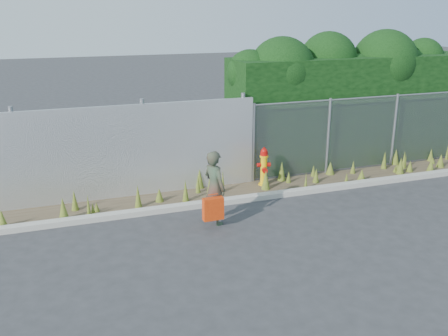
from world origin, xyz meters
name	(u,v)px	position (x,y,z in m)	size (l,w,h in m)	color
ground	(262,235)	(0.00, 0.00, 0.00)	(80.00, 80.00, 0.00)	#313134
curb	(231,200)	(0.00, 1.80, 0.06)	(16.00, 0.22, 0.12)	#ADA99C
weed_strip	(254,184)	(0.85, 2.42, 0.15)	(16.00, 1.30, 0.54)	#4D3E2C
corrugated_fence	(77,156)	(-3.25, 3.01, 1.10)	(8.50, 0.21, 2.30)	#B8BCC0
chainlink_fence	(362,133)	(4.25, 3.00, 1.03)	(6.50, 0.07, 2.05)	gray
hedge	(349,90)	(4.43, 4.05, 2.03)	(7.40, 2.01, 3.72)	black
fire_hydrant	(264,167)	(1.19, 2.64, 0.49)	(0.34, 0.30, 1.00)	yellow
woman	(215,188)	(-0.69, 0.88, 0.78)	(0.57, 0.37, 1.56)	#106542
red_tote_bag	(213,209)	(-0.82, 0.59, 0.44)	(0.42, 0.15, 0.55)	red
black_shoulder_bag	(213,174)	(-0.66, 1.04, 1.02)	(0.23, 0.10, 0.18)	black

